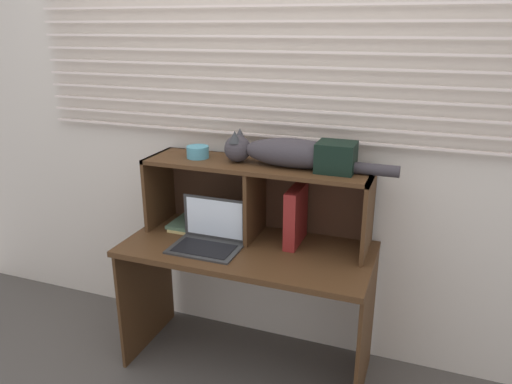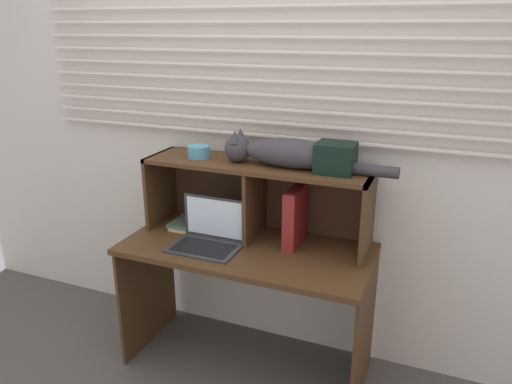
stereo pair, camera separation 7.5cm
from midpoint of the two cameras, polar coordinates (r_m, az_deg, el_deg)
back_panel_with_blinds at (r=2.64m, az=0.75°, el=7.05°), size 4.40×0.08×2.50m
desk at (r=2.58m, az=-1.89°, el=-9.43°), size 1.28×0.60×0.73m
hutch_shelf_unit at (r=2.55m, az=-0.62°, el=0.85°), size 1.19×0.32×0.41m
cat at (r=2.41m, az=2.69°, el=4.64°), size 0.88×0.16×0.17m
laptop at (r=2.51m, az=-6.44°, el=-5.26°), size 0.35×0.25×0.24m
binder_upright at (r=2.50m, az=3.85°, el=-2.79°), size 0.06×0.25×0.30m
book_stack at (r=2.78m, az=-8.71°, el=-3.71°), size 0.17×0.23×0.03m
small_basket at (r=2.61m, az=-7.69°, el=4.68°), size 0.12×0.12×0.06m
storage_box at (r=2.35m, az=8.50°, el=4.08°), size 0.18×0.16×0.14m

